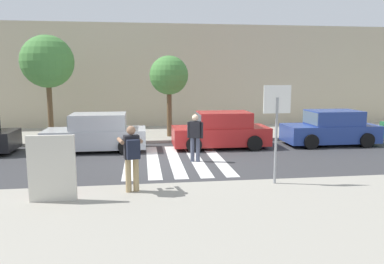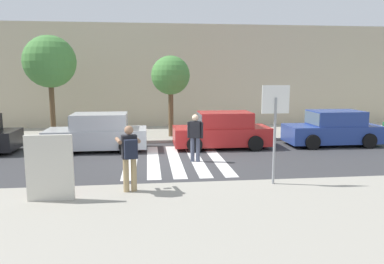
{
  "view_description": "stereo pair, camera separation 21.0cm",
  "coord_description": "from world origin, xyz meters",
  "views": [
    {
      "loc": [
        -1.16,
        -13.32,
        3.16
      ],
      "look_at": [
        0.6,
        -0.2,
        1.1
      ],
      "focal_mm": 35.0,
      "sensor_mm": 36.0,
      "label": 1
    },
    {
      "loc": [
        -0.95,
        -13.35,
        3.16
      ],
      "look_at": [
        0.6,
        -0.2,
        1.1
      ],
      "focal_mm": 35.0,
      "sensor_mm": 36.0,
      "label": 2
    }
  ],
  "objects": [
    {
      "name": "crosswalk_stripe_1",
      "position": [
        -0.8,
        0.2,
        0.0
      ],
      "size": [
        0.44,
        5.2,
        0.01
      ],
      "primitive_type": "cube",
      "color": "silver",
      "rests_on": "ground"
    },
    {
      "name": "sidewalk_far",
      "position": [
        0.0,
        6.0,
        0.07
      ],
      "size": [
        60.0,
        4.8,
        0.14
      ],
      "primitive_type": "cube",
      "color": "#9E998C",
      "rests_on": "ground"
    },
    {
      "name": "crosswalk_stripe_0",
      "position": [
        -1.6,
        0.2,
        0.0
      ],
      "size": [
        0.44,
        5.2,
        0.01
      ],
      "primitive_type": "cube",
      "color": "silver",
      "rests_on": "ground"
    },
    {
      "name": "photographer_with_backpack",
      "position": [
        -1.44,
        -3.86,
        1.17
      ],
      "size": [
        0.69,
        0.92,
        1.72
      ],
      "color": "tan",
      "rests_on": "sidewalk_near"
    },
    {
      "name": "crosswalk_stripe_2",
      "position": [
        0.0,
        0.2,
        0.0
      ],
      "size": [
        0.44,
        5.2,
        0.01
      ],
      "primitive_type": "cube",
      "color": "silver",
      "rests_on": "ground"
    },
    {
      "name": "parked_car_red",
      "position": [
        2.21,
        2.3,
        0.73
      ],
      "size": [
        4.1,
        1.92,
        1.55
      ],
      "color": "red",
      "rests_on": "ground"
    },
    {
      "name": "stop_sign",
      "position": [
        2.47,
        -3.6,
        2.13
      ],
      "size": [
        0.76,
        0.08,
        2.72
      ],
      "color": "gray",
      "rests_on": "sidewalk_near"
    },
    {
      "name": "street_tree_west",
      "position": [
        -5.45,
        4.93,
        3.7
      ],
      "size": [
        2.42,
        2.42,
        4.79
      ],
      "color": "brown",
      "rests_on": "sidewalk_far"
    },
    {
      "name": "crosswalk_stripe_3",
      "position": [
        0.8,
        0.2,
        0.0
      ],
      "size": [
        0.44,
        5.2,
        0.01
      ],
      "primitive_type": "cube",
      "color": "silver",
      "rests_on": "ground"
    },
    {
      "name": "building_facade_far",
      "position": [
        0.0,
        10.4,
        2.99
      ],
      "size": [
        56.0,
        4.0,
        5.98
      ],
      "primitive_type": "cube",
      "color": "beige",
      "rests_on": "ground"
    },
    {
      "name": "advertising_board",
      "position": [
        -3.31,
        -4.31,
        0.94
      ],
      "size": [
        1.1,
        0.11,
        1.6
      ],
      "color": "beige",
      "rests_on": "sidewalk_near"
    },
    {
      "name": "pedestrian_crossing",
      "position": [
        0.72,
        -0.15,
        0.97
      ],
      "size": [
        0.55,
        0.35,
        1.72
      ],
      "color": "#474C60",
      "rests_on": "ground"
    },
    {
      "name": "ground_plane",
      "position": [
        0.0,
        0.0,
        0.0
      ],
      "size": [
        120.0,
        120.0,
        0.0
      ],
      "primitive_type": "plane",
      "color": "#38383A"
    },
    {
      "name": "sidewalk_near",
      "position": [
        0.0,
        -6.2,
        0.07
      ],
      "size": [
        60.0,
        6.0,
        0.14
      ],
      "primitive_type": "cube",
      "color": "#9E998C",
      "rests_on": "ground"
    },
    {
      "name": "parked_car_blue",
      "position": [
        7.23,
        2.3,
        0.73
      ],
      "size": [
        4.1,
        1.92,
        1.55
      ],
      "color": "#284293",
      "rests_on": "ground"
    },
    {
      "name": "street_tree_center",
      "position": [
        0.15,
        4.75,
        3.06
      ],
      "size": [
        1.86,
        1.86,
        3.89
      ],
      "color": "brown",
      "rests_on": "sidewalk_far"
    },
    {
      "name": "crosswalk_stripe_4",
      "position": [
        1.6,
        0.2,
        0.0
      ],
      "size": [
        0.44,
        5.2,
        0.01
      ],
      "primitive_type": "cube",
      "color": "silver",
      "rests_on": "ground"
    },
    {
      "name": "parked_car_silver",
      "position": [
        -3.05,
        2.3,
        0.73
      ],
      "size": [
        4.1,
        1.92,
        1.55
      ],
      "color": "#B7BABF",
      "rests_on": "ground"
    }
  ]
}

